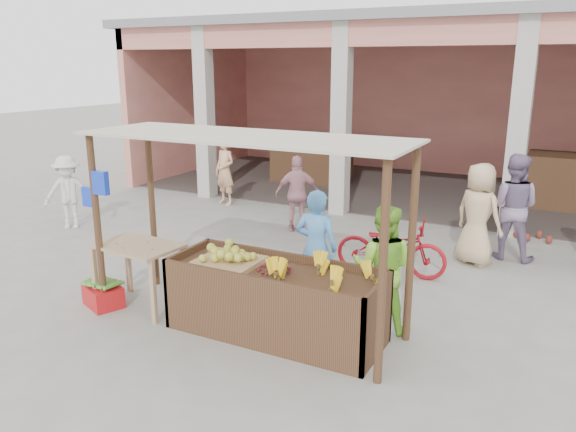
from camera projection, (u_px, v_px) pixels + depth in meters
The scene contains 20 objects.
ground at pixel (241, 325), 7.06m from camera, with size 60.00×60.00×0.00m, color slate.
market_building at pixel (431, 83), 13.96m from camera, with size 14.40×6.40×4.20m.
fruit_stall at pixel (275, 304), 6.74m from camera, with size 2.60×0.95×0.80m, color #523721.
stall_awning at pixel (239, 170), 6.60m from camera, with size 4.09×1.35×2.39m.
banana_heap at pixel (323, 273), 6.33m from camera, with size 1.15×0.63×0.21m, color yellow, non-canonical shape.
melon_tray at pixel (229, 257), 6.89m from camera, with size 0.76×0.65×0.20m.
berry_heap at pixel (275, 267), 6.61m from camera, with size 0.44×0.36×0.14m, color maroon.
side_table at pixel (138, 255), 7.42m from camera, with size 1.16×0.83×0.89m.
papaya_pile at pixel (137, 237), 7.35m from camera, with size 0.75×0.43×0.22m, color #569330, non-canonical shape.
red_crate at pixel (103, 296), 7.61m from camera, with size 0.55×0.39×0.28m, color red.
plantain_bundle at pixel (102, 283), 7.56m from camera, with size 0.41×0.29×0.08m, color #549636, non-canonical shape.
produce_sacks at pixel (534, 224), 10.34m from camera, with size 1.03×0.77×0.63m.
vendor_blue at pixel (316, 244), 7.49m from camera, with size 0.64×0.47×1.71m, color #55A2F2.
vendor_green at pixel (383, 265), 6.79m from camera, with size 0.80×0.46×1.67m, color #88D337.
motorcycle at pixel (391, 246), 8.63m from camera, with size 1.78×0.61×0.93m, color maroon.
shopper_a at pixel (68, 189), 11.05m from camera, with size 1.00×0.50×1.56m, color silver.
shopper_b at pixel (298, 191), 10.84m from camera, with size 0.93×0.50×1.59m, color #BF818D.
shopper_c at pixel (479, 209), 9.01m from camera, with size 0.89×0.58×1.85m, color tan.
shopper_e at pixel (225, 170), 12.89m from camera, with size 0.61×0.46×1.63m, color tan.
shopper_f at pixel (513, 202), 9.25m from camera, with size 0.95×0.55×1.95m, color slate.
Camera 1 is at (3.50, -5.45, 3.20)m, focal length 35.00 mm.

